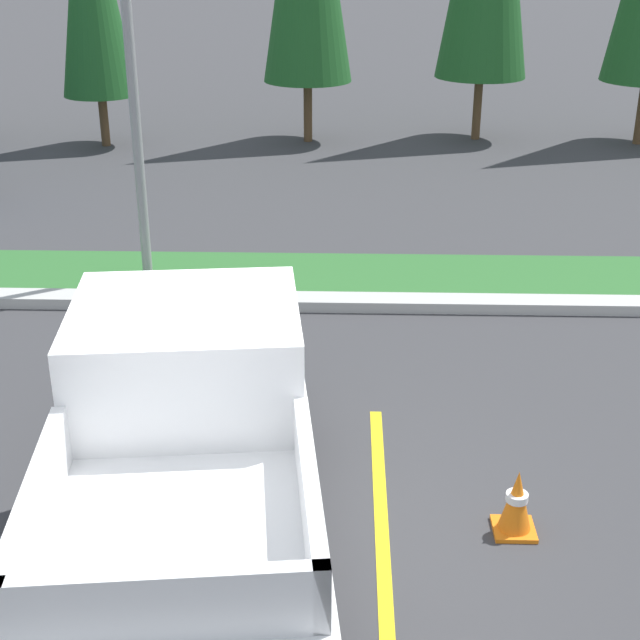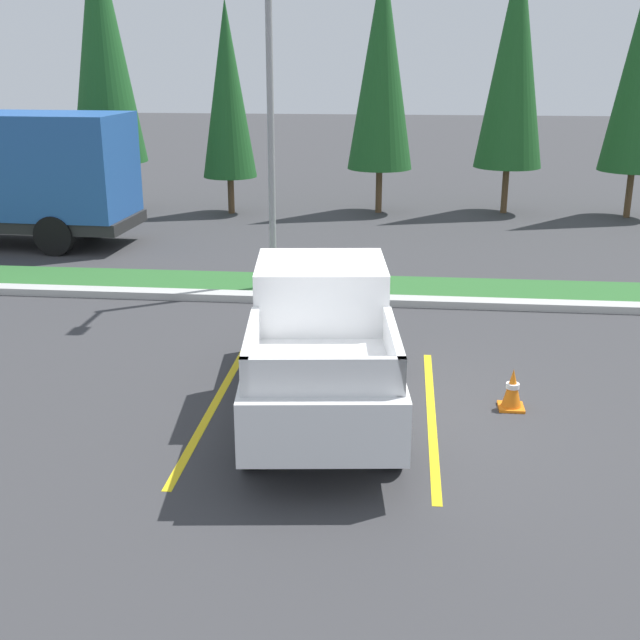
# 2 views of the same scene
# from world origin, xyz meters

# --- Properties ---
(ground_plane) EXTENTS (120.00, 120.00, 0.00)m
(ground_plane) POSITION_xyz_m (0.00, 0.00, 0.00)
(ground_plane) COLOR #38383A
(parking_line_near) EXTENTS (0.12, 4.80, 0.01)m
(parking_line_near) POSITION_xyz_m (-1.82, -0.25, 0.00)
(parking_line_near) COLOR yellow
(parking_line_near) RESTS_ON ground
(parking_line_far) EXTENTS (0.12, 4.80, 0.01)m
(parking_line_far) POSITION_xyz_m (1.28, -0.25, 0.00)
(parking_line_far) COLOR yellow
(parking_line_far) RESTS_ON ground
(curb_strip) EXTENTS (56.00, 0.40, 0.15)m
(curb_strip) POSITION_xyz_m (0.00, 5.00, 0.07)
(curb_strip) COLOR #B2B2AD
(curb_strip) RESTS_ON ground
(grass_median) EXTENTS (56.00, 1.80, 0.06)m
(grass_median) POSITION_xyz_m (0.00, 6.10, 0.03)
(grass_median) COLOR #2D662D
(grass_median) RESTS_ON ground
(pickup_truck_main) EXTENTS (2.46, 5.40, 2.10)m
(pickup_truck_main) POSITION_xyz_m (-0.27, -0.20, 1.04)
(pickup_truck_main) COLOR black
(pickup_truck_main) RESTS_ON ground
(cargo_truck_distant) EXTENTS (6.90, 2.74, 3.40)m
(cargo_truck_distant) POSITION_xyz_m (-9.46, 9.55, 1.85)
(cargo_truck_distant) COLOR black
(cargo_truck_distant) RESTS_ON ground
(street_light) EXTENTS (0.24, 1.49, 6.40)m
(street_light) POSITION_xyz_m (-1.92, 5.74, 3.74)
(street_light) COLOR gray
(street_light) RESTS_ON ground
(cypress_tree_leftmost) EXTENTS (2.30, 2.30, 8.85)m
(cypress_tree_leftmost) POSITION_xyz_m (-8.44, 14.35, 5.21)
(cypress_tree_leftmost) COLOR brown
(cypress_tree_leftmost) RESTS_ON ground
(cypress_tree_left_inner) EXTENTS (1.67, 1.67, 6.43)m
(cypress_tree_left_inner) POSITION_xyz_m (-4.64, 14.43, 3.78)
(cypress_tree_left_inner) COLOR brown
(cypress_tree_left_inner) RESTS_ON ground
(cypress_tree_center) EXTENTS (2.02, 2.02, 7.76)m
(cypress_tree_center) POSITION_xyz_m (0.01, 15.04, 4.57)
(cypress_tree_center) COLOR brown
(cypress_tree_center) RESTS_ON ground
(cypress_tree_right_inner) EXTENTS (2.10, 2.10, 8.06)m
(cypress_tree_right_inner) POSITION_xyz_m (3.99, 15.39, 4.75)
(cypress_tree_right_inner) COLOR brown
(cypress_tree_right_inner) RESTS_ON ground
(traffic_cone) EXTENTS (0.36, 0.36, 0.60)m
(traffic_cone) POSITION_xyz_m (2.42, 0.12, 0.29)
(traffic_cone) COLOR orange
(traffic_cone) RESTS_ON ground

